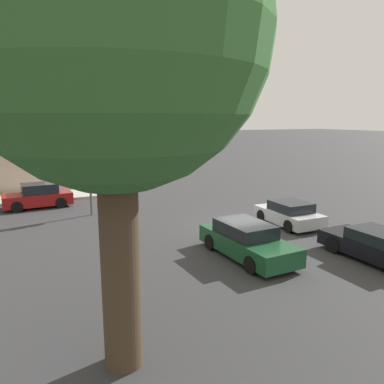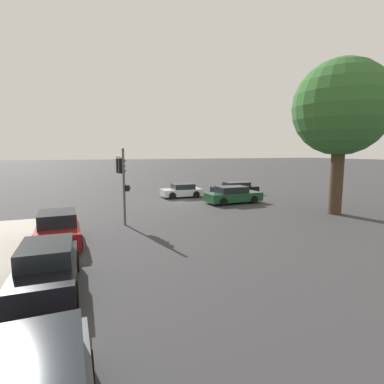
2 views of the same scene
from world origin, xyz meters
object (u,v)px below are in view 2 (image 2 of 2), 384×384
street_tree (341,108)px  crossing_car_2 (235,188)px  parked_car_0 (58,229)px  crossing_car_1 (182,191)px  parked_car_1 (47,268)px  traffic_signal (122,173)px  crossing_car_0 (233,195)px

street_tree → crossing_car_2: (1.89, -11.03, -6.66)m
parked_car_0 → street_tree: bearing=90.1°
crossing_car_1 → parked_car_1: 19.95m
street_tree → traffic_signal: bearing=-10.1°
crossing_car_0 → parked_car_1: parked_car_1 is taller
parked_car_0 → parked_car_1: (0.05, 5.06, -0.02)m
crossing_car_2 → parked_car_0: 19.90m
crossing_car_2 → parked_car_1: parked_car_1 is taller
crossing_car_2 → crossing_car_0: bearing=58.4°
street_tree → crossing_car_1: size_ratio=2.76×
street_tree → traffic_signal: size_ratio=2.32×
traffic_signal → parked_car_0: bearing=-142.4°
traffic_signal → crossing_car_1: 11.30m
crossing_car_0 → street_tree: bearing=-57.0°
crossing_car_2 → parked_car_0: size_ratio=1.12×
traffic_signal → crossing_car_0: (-9.81, -3.94, -2.42)m
crossing_car_2 → parked_car_1: bearing=45.7°
street_tree → traffic_signal: (14.42, -2.56, -4.18)m
crossing_car_0 → crossing_car_1: size_ratio=1.27×
parked_car_1 → crossing_car_1: bearing=149.3°
traffic_signal → parked_car_0: traffic_signal is taller
traffic_signal → parked_car_1: 9.40m
street_tree → crossing_car_1: (7.62, -11.24, -6.67)m
crossing_car_2 → parked_car_1: (16.09, 16.83, 0.09)m
traffic_signal → parked_car_0: (3.51, 3.30, -2.38)m
crossing_car_0 → crossing_car_2: size_ratio=1.02×
crossing_car_0 → crossing_car_1: crossing_car_0 is taller
crossing_car_0 → parked_car_1: 18.17m
street_tree → parked_car_0: (17.94, 0.74, -6.56)m
crossing_car_1 → parked_car_0: 15.81m
street_tree → crossing_car_1: street_tree is taller
traffic_signal → crossing_car_0: size_ratio=0.94×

